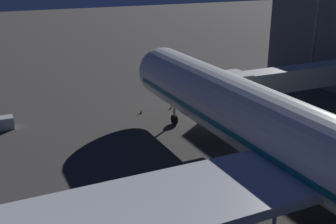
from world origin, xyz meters
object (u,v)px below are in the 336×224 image
at_px(airliner_at_gate, 321,157).
at_px(jet_bridge, 293,78).
at_px(traffic_cone_nose_starboard, 141,111).
at_px(apron_floodlight_mast, 315,33).
at_px(traffic_cone_nose_port, 171,107).
at_px(baggage_container_near_belt, 6,123).

height_order(airliner_at_gate, jet_bridge, airliner_at_gate).
bearing_deg(traffic_cone_nose_starboard, apron_floodlight_mast, 177.20).
bearing_deg(traffic_cone_nose_port, airliner_at_gate, 85.70).
distance_m(jet_bridge, traffic_cone_nose_starboard, 19.69).
distance_m(traffic_cone_nose_port, traffic_cone_nose_starboard, 4.40).
distance_m(apron_floodlight_mast, traffic_cone_nose_starboard, 29.04).
relative_size(airliner_at_gate, traffic_cone_nose_port, 111.83).
bearing_deg(jet_bridge, apron_floodlight_mast, -141.32).
bearing_deg(apron_floodlight_mast, jet_bridge, 38.68).
relative_size(baggage_container_near_belt, traffic_cone_nose_port, 3.35).
bearing_deg(baggage_container_near_belt, traffic_cone_nose_port, 174.64).
relative_size(traffic_cone_nose_port, traffic_cone_nose_starboard, 1.00).
bearing_deg(baggage_container_near_belt, traffic_cone_nose_starboard, 173.24).
bearing_deg(traffic_cone_nose_port, apron_floodlight_mast, 176.68).
bearing_deg(apron_floodlight_mast, traffic_cone_nose_port, -3.32).
relative_size(jet_bridge, baggage_container_near_belt, 12.88).
bearing_deg(baggage_container_near_belt, jet_bridge, 156.67).
height_order(baggage_container_near_belt, traffic_cone_nose_port, baggage_container_near_belt).
bearing_deg(baggage_container_near_belt, airliner_at_gate, 121.29).
bearing_deg(jet_bridge, traffic_cone_nose_port, -48.12).
height_order(airliner_at_gate, baggage_container_near_belt, airliner_at_gate).
bearing_deg(airliner_at_gate, jet_bridge, -125.72).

